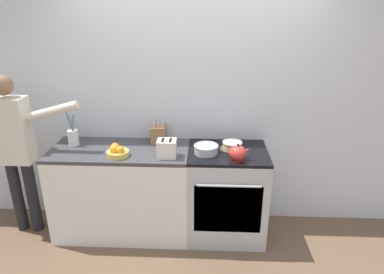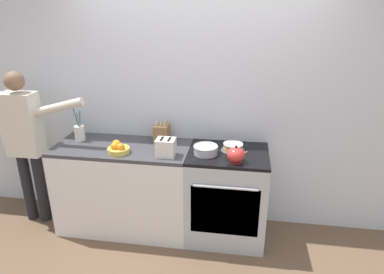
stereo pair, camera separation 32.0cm
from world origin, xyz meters
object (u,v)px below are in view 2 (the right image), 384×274
object	(u,v)px
utensil_crock	(80,132)
mixing_bowl	(206,150)
stove_range	(226,195)
knife_block	(162,133)
toaster	(166,147)
fruit_bowl	(118,148)
layer_cake	(233,147)
person_baker	(25,136)
tea_kettle	(236,155)

from	to	relation	value
utensil_crock	mixing_bowl	bearing A→B (deg)	-6.58
stove_range	mixing_bowl	size ratio (longest dim) A/B	3.98
knife_block	toaster	bearing A→B (deg)	-70.70
fruit_bowl	mixing_bowl	bearing A→B (deg)	6.74
layer_cake	person_baker	size ratio (longest dim) A/B	0.14
fruit_bowl	toaster	bearing A→B (deg)	0.30
layer_cake	person_baker	xyz separation A→B (m)	(-2.10, -0.08, 0.02)
tea_kettle	mixing_bowl	xyz separation A→B (m)	(-0.29, 0.13, -0.02)
fruit_bowl	person_baker	size ratio (longest dim) A/B	0.13
stove_range	tea_kettle	size ratio (longest dim) A/B	4.73
stove_range	knife_block	size ratio (longest dim) A/B	3.48
knife_block	toaster	xyz separation A→B (m)	(0.12, -0.34, -0.01)
utensil_crock	toaster	distance (m)	0.99
tea_kettle	fruit_bowl	world-z (taller)	tea_kettle
stove_range	toaster	bearing A→B (deg)	-164.67
tea_kettle	person_baker	xyz separation A→B (m)	(-2.13, 0.16, -0.01)
toaster	person_baker	size ratio (longest dim) A/B	0.12
layer_cake	utensil_crock	size ratio (longest dim) A/B	0.66
tea_kettle	toaster	xyz separation A→B (m)	(-0.64, 0.04, 0.02)
layer_cake	utensil_crock	world-z (taller)	utensil_crock
toaster	layer_cake	bearing A→B (deg)	18.53
knife_block	fruit_bowl	size ratio (longest dim) A/B	1.28
tea_kettle	mixing_bowl	world-z (taller)	tea_kettle
stove_range	utensil_crock	world-z (taller)	utensil_crock
fruit_bowl	tea_kettle	bearing A→B (deg)	-1.77
mixing_bowl	fruit_bowl	world-z (taller)	fruit_bowl
stove_range	fruit_bowl	distance (m)	1.16
tea_kettle	toaster	bearing A→B (deg)	176.75
tea_kettle	knife_block	distance (m)	0.85
tea_kettle	utensil_crock	xyz separation A→B (m)	(-1.60, 0.28, 0.02)
layer_cake	utensil_crock	distance (m)	1.57
layer_cake	toaster	world-z (taller)	toaster
tea_kettle	mixing_bowl	size ratio (longest dim) A/B	0.84
knife_block	utensil_crock	distance (m)	0.85
mixing_bowl	fruit_bowl	distance (m)	0.82
tea_kettle	person_baker	world-z (taller)	person_baker
utensil_crock	person_baker	bearing A→B (deg)	-166.49
person_baker	layer_cake	bearing A→B (deg)	7.56
layer_cake	knife_block	xyz separation A→B (m)	(-0.73, 0.13, 0.06)
utensil_crock	fruit_bowl	xyz separation A→B (m)	(0.50, -0.25, -0.04)
layer_cake	mixing_bowl	distance (m)	0.27
stove_range	mixing_bowl	world-z (taller)	mixing_bowl
stove_range	toaster	size ratio (longest dim) A/B	4.88
stove_range	knife_block	bearing A→B (deg)	165.04
person_baker	toaster	bearing A→B (deg)	0.66
layer_cake	mixing_bowl	xyz separation A→B (m)	(-0.25, -0.11, 0.01)
stove_range	knife_block	world-z (taller)	knife_block
person_baker	tea_kettle	bearing A→B (deg)	1.06
mixing_bowl	utensil_crock	bearing A→B (deg)	173.42
knife_block	fruit_bowl	distance (m)	0.49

